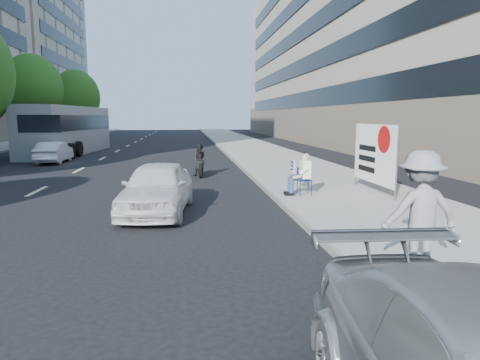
{
  "coord_description": "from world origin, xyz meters",
  "views": [
    {
      "loc": [
        -1.27,
        -7.54,
        2.59
      ],
      "look_at": [
        0.0,
        2.53,
        1.08
      ],
      "focal_mm": 32.0,
      "sensor_mm": 36.0,
      "label": 1
    }
  ],
  "objects": [
    {
      "name": "protest_banner",
      "position": [
        4.78,
        5.63,
        1.4
      ],
      "size": [
        0.08,
        3.06,
        2.2
      ],
      "color": "#4C4C4C",
      "rests_on": "near_sidewalk"
    },
    {
      "name": "near_sidewalk",
      "position": [
        4.0,
        20.0,
        0.07
      ],
      "size": [
        5.0,
        120.0,
        0.15
      ],
      "primitive_type": "cube",
      "color": "gray",
      "rests_on": "ground"
    },
    {
      "name": "motorcycle",
      "position": [
        -0.66,
        11.19,
        0.64
      ],
      "size": [
        0.76,
        2.05,
        1.42
      ],
      "rotation": [
        0.0,
        0.0,
        -0.13
      ],
      "color": "black",
      "rests_on": "ground"
    },
    {
      "name": "ground",
      "position": [
        0.0,
        0.0,
        0.0
      ],
      "size": [
        160.0,
        160.0,
        0.0
      ],
      "primitive_type": "plane",
      "color": "black",
      "rests_on": "ground"
    },
    {
      "name": "tree_far_d",
      "position": [
        -13.7,
        30.0,
        4.89
      ],
      "size": [
        4.8,
        4.8,
        7.65
      ],
      "color": "#382616",
      "rests_on": "ground"
    },
    {
      "name": "near_building",
      "position": [
        17.0,
        32.0,
        10.0
      ],
      "size": [
        14.0,
        70.0,
        20.0
      ],
      "primitive_type": "cube",
      "color": "gray",
      "rests_on": "ground"
    },
    {
      "name": "jogger",
      "position": [
        2.3,
        -1.49,
        1.12
      ],
      "size": [
        1.26,
        0.74,
        1.94
      ],
      "primitive_type": "imported",
      "rotation": [
        0.0,
        0.0,
        3.13
      ],
      "color": "gray",
      "rests_on": "near_sidewalk"
    },
    {
      "name": "white_sedan_near",
      "position": [
        -2.07,
        4.02,
        0.7
      ],
      "size": [
        2.1,
        4.25,
        1.39
      ],
      "primitive_type": "imported",
      "rotation": [
        0.0,
        0.0,
        -0.11
      ],
      "color": "white",
      "rests_on": "ground"
    },
    {
      "name": "tree_far_e",
      "position": [
        -13.7,
        44.0,
        4.78
      ],
      "size": [
        5.4,
        5.4,
        7.89
      ],
      "color": "#382616",
      "rests_on": "ground"
    },
    {
      "name": "bus",
      "position": [
        -9.51,
        24.08,
        1.64
      ],
      "size": [
        3.63,
        12.25,
        3.3
      ],
      "rotation": [
        0.0,
        0.0,
        -0.09
      ],
      "color": "gray",
      "rests_on": "ground"
    },
    {
      "name": "pedestrian_woman",
      "position": [
        5.8,
        6.66,
        0.95
      ],
      "size": [
        0.64,
        0.48,
        1.59
      ],
      "primitive_type": "imported",
      "rotation": [
        0.0,
        0.0,
        2.96
      ],
      "color": "black",
      "rests_on": "near_sidewalk"
    },
    {
      "name": "seated_protester",
      "position": [
        2.29,
        5.41,
        0.87
      ],
      "size": [
        0.83,
        1.12,
        1.31
      ],
      "color": "navy",
      "rests_on": "near_sidewalk"
    },
    {
      "name": "white_sedan_mid",
      "position": [
        -8.71,
        17.74,
        0.6
      ],
      "size": [
        1.33,
        3.67,
        1.2
      ],
      "primitive_type": "imported",
      "rotation": [
        0.0,
        0.0,
        3.16
      ],
      "color": "silver",
      "rests_on": "ground"
    }
  ]
}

